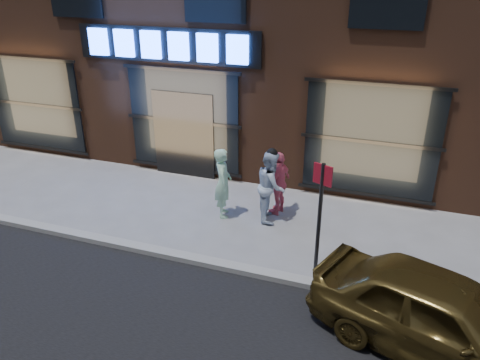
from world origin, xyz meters
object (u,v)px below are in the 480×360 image
(man_bowtie, at_px, (223,183))
(passerby, at_px, (279,183))
(gold_sedan, at_px, (443,318))
(sign_post, at_px, (320,212))
(man_cap, at_px, (271,186))

(man_bowtie, bearing_deg, passerby, -87.38)
(gold_sedan, bearing_deg, passerby, 63.97)
(man_bowtie, relative_size, passerby, 1.08)
(passerby, bearing_deg, gold_sedan, 57.53)
(sign_post, bearing_deg, man_bowtie, 169.00)
(passerby, bearing_deg, sign_post, 43.99)
(man_bowtie, height_order, gold_sedan, man_bowtie)
(gold_sedan, distance_m, sign_post, 2.62)
(sign_post, bearing_deg, passerby, 143.64)
(man_cap, height_order, passerby, man_cap)
(man_bowtie, xyz_separation_m, gold_sedan, (4.70, -3.03, -0.16))
(man_cap, xyz_separation_m, gold_sedan, (3.60, -3.26, -0.16))
(gold_sedan, relative_size, sign_post, 1.70)
(man_bowtie, distance_m, man_cap, 1.13)
(passerby, distance_m, gold_sedan, 5.02)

